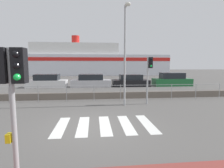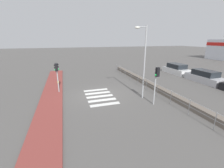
# 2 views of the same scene
# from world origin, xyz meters

# --- Properties ---
(ground_plane) EXTENTS (160.00, 160.00, 0.00)m
(ground_plane) POSITION_xyz_m (0.00, 0.00, 0.00)
(ground_plane) COLOR #565451
(crosswalk) EXTENTS (4.05, 2.40, 0.01)m
(crosswalk) POSITION_xyz_m (0.45, 0.00, 0.00)
(crosswalk) COLOR silver
(crosswalk) RESTS_ON ground_plane
(seawall) EXTENTS (20.70, 0.55, 0.48)m
(seawall) POSITION_xyz_m (0.00, 5.82, 0.24)
(seawall) COLOR #6B6056
(seawall) RESTS_ON ground_plane
(harbor_fence) EXTENTS (18.67, 0.04, 1.13)m
(harbor_fence) POSITION_xyz_m (0.00, 4.94, 0.74)
(harbor_fence) COLOR #9EA0A3
(harbor_fence) RESTS_ON ground_plane
(traffic_light_near) EXTENTS (0.58, 0.41, 2.83)m
(traffic_light_near) POSITION_xyz_m (-1.58, -3.50, 2.21)
(traffic_light_near) COLOR #9EA0A3
(traffic_light_near) RESTS_ON ground_plane
(traffic_light_far) EXTENTS (0.34, 0.32, 2.98)m
(traffic_light_far) POSITION_xyz_m (3.48, 3.64, 2.18)
(traffic_light_far) COLOR #9EA0A3
(traffic_light_far) RESTS_ON ground_plane
(streetlamp) EXTENTS (0.32, 1.06, 5.97)m
(streetlamp) POSITION_xyz_m (1.88, 3.29, 3.70)
(streetlamp) COLOR #9EA0A3
(streetlamp) RESTS_ON ground_plane
(ferry_boat) EXTENTS (35.31, 6.13, 9.21)m
(ferry_boat) POSITION_xyz_m (-0.85, 35.38, 3.15)
(ferry_boat) COLOR silver
(ferry_boat) RESTS_ON ground_plane
(parked_car_white) EXTENTS (4.25, 1.85, 1.45)m
(parked_car_white) POSITION_xyz_m (-5.18, 12.94, 0.62)
(parked_car_white) COLOR silver
(parked_car_white) RESTS_ON ground_plane
(parked_car_silver) EXTENTS (4.47, 1.80, 1.42)m
(parked_car_silver) POSITION_xyz_m (-0.35, 12.94, 0.61)
(parked_car_silver) COLOR #BCBCC1
(parked_car_silver) RESTS_ON ground_plane
(parked_car_black) EXTENTS (4.25, 1.87, 1.36)m
(parked_car_black) POSITION_xyz_m (4.27, 12.94, 0.58)
(parked_car_black) COLOR black
(parked_car_black) RESTS_ON ground_plane
(parked_car_green) EXTENTS (4.45, 1.77, 1.55)m
(parked_car_green) POSITION_xyz_m (9.29, 12.94, 0.66)
(parked_car_green) COLOR #1E6633
(parked_car_green) RESTS_ON ground_plane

